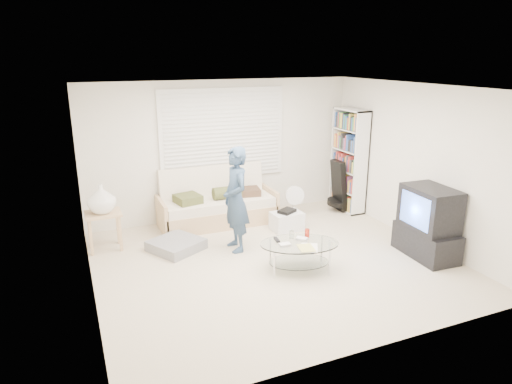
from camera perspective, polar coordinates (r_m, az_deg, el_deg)
name	(u,v)px	position (r m, az deg, el deg)	size (l,w,h in m)	color
ground	(274,262)	(6.76, 2.30, -8.75)	(5.00, 5.00, 0.00)	beige
room_shell	(262,147)	(6.66, 0.71, 5.68)	(5.02, 4.52, 2.51)	white
window_blinds	(223,134)	(8.26, -4.11, 7.25)	(2.32, 0.08, 1.62)	silver
futon_sofa	(217,205)	(8.17, -4.88, -1.69)	(2.06, 0.83, 1.01)	tan
grey_floor_pillow	(176,245)	(7.24, -9.94, -6.53)	(0.69, 0.69, 0.16)	slate
side_table	(102,201)	(7.29, -18.73, -1.13)	(0.53, 0.43, 1.05)	tan
bookshelf	(349,160)	(8.90, 11.51, 3.89)	(0.31, 0.82, 1.95)	white
guitar_case	(338,189)	(8.87, 10.25, 0.32)	(0.36, 0.36, 0.99)	black
floor_fan	(294,199)	(8.51, 4.72, -0.82)	(0.37, 0.24, 0.60)	white
storage_bin	(287,221)	(7.91, 3.87, -3.58)	(0.54, 0.39, 0.36)	white
tv_unit	(428,223)	(7.23, 20.71, -3.69)	(0.59, 1.01, 1.07)	black
coffee_table	(299,248)	(6.43, 5.41, -7.01)	(1.26, 0.99, 0.53)	silver
standing_person	(236,200)	(6.91, -2.55, -0.95)	(0.59, 0.39, 1.62)	navy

